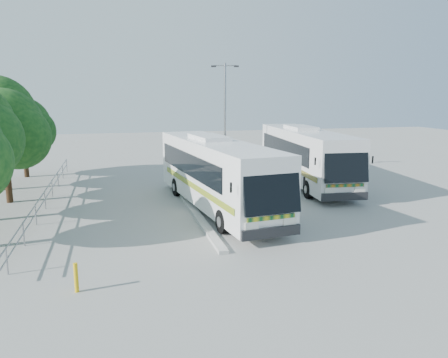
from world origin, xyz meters
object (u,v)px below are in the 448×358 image
object	(u,v)px
coach_adjacent	(305,155)
lamppost	(225,114)
coach_main	(216,172)
tree_far_c	(4,128)
bollard	(76,278)
tree_far_e	(23,125)

from	to	relation	value
coach_adjacent	lamppost	bearing A→B (deg)	138.21
coach_main	coach_adjacent	world-z (taller)	coach_adjacent
coach_main	lamppost	world-z (taller)	lamppost
tree_far_c	bollard	distance (m)	14.37
tree_far_c	tree_far_e	distance (m)	8.22
bollard	tree_far_c	bearing A→B (deg)	109.09
tree_far_e	lamppost	size ratio (longest dim) A/B	0.71
tree_far_c	lamppost	size ratio (longest dim) A/B	0.77
tree_far_e	coach_main	xyz separation A→B (m)	(11.63, -12.40, -1.88)
tree_far_c	tree_far_e	size ratio (longest dim) A/B	1.10
coach_main	lamppost	bearing A→B (deg)	66.00
coach_adjacent	lamppost	xyz separation A→B (m)	(-4.47, 4.77, 2.61)
coach_main	bollard	bearing A→B (deg)	-133.49
coach_main	bollard	distance (m)	11.18
coach_main	bollard	world-z (taller)	coach_main
lamppost	tree_far_c	bearing A→B (deg)	-144.00
coach_adjacent	lamppost	distance (m)	7.03
tree_far_c	lamppost	world-z (taller)	lamppost
coach_adjacent	bollard	size ratio (longest dim) A/B	14.08
tree_far_c	lamppost	xyz separation A→B (m)	(14.12, 5.57, 0.38)
tree_far_c	tree_far_e	xyz separation A→B (m)	(-0.51, 8.20, -0.37)
bollard	coach_main	bearing A→B (deg)	53.45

